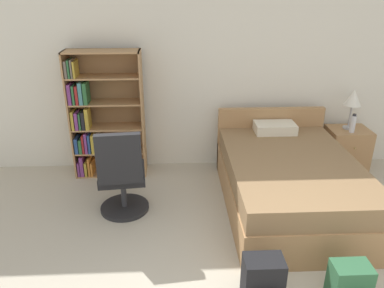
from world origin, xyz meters
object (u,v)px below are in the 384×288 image
object	(u,v)px
nightstand	(346,149)
water_bottle	(353,124)
bed	(288,180)
backpack_black	(263,284)
office_chair	(122,177)
backpack_green	(350,285)
bookshelf	(99,118)
table_lamp	(353,99)

from	to	relation	value
nightstand	water_bottle	xyz separation A→B (m)	(-0.02, -0.10, 0.40)
bed	backpack_black	bearing A→B (deg)	-112.72
office_chair	water_bottle	size ratio (longest dim) A/B	4.15
nightstand	water_bottle	size ratio (longest dim) A/B	2.37
nightstand	backpack_green	distance (m)	2.44
bookshelf	nightstand	xyz separation A→B (m)	(3.22, -0.05, -0.49)
bookshelf	bed	bearing A→B (deg)	-21.84
bed	backpack_black	xyz separation A→B (m)	(-0.59, -1.41, -0.11)
bed	office_chair	world-z (taller)	office_chair
backpack_black	backpack_green	bearing A→B (deg)	-0.98
bed	table_lamp	distance (m)	1.49
backpack_black	water_bottle	bearing A→B (deg)	53.40
office_chair	backpack_green	world-z (taller)	office_chair
nightstand	water_bottle	world-z (taller)	water_bottle
bookshelf	bed	xyz separation A→B (m)	(2.20, -0.88, -0.47)
bookshelf	table_lamp	bearing A→B (deg)	-0.31
nightstand	table_lamp	bearing A→B (deg)	105.56
water_bottle	backpack_black	size ratio (longest dim) A/B	0.58
office_chair	water_bottle	distance (m)	2.94
office_chair	backpack_black	bearing A→B (deg)	-46.87
water_bottle	office_chair	bearing A→B (deg)	-163.47
water_bottle	backpack_green	distance (m)	2.39
table_lamp	bed	bearing A→B (deg)	-139.52
bookshelf	office_chair	xyz separation A→B (m)	(0.39, -0.99, -0.32)
water_bottle	bookshelf	bearing A→B (deg)	177.25
nightstand	backpack_green	bearing A→B (deg)	-112.38
backpack_black	bookshelf	bearing A→B (deg)	125.09
bed	water_bottle	world-z (taller)	bed
office_chair	bed	bearing A→B (deg)	3.34
office_chair	backpack_black	distance (m)	1.80
office_chair	table_lamp	distance (m)	3.03
bookshelf	backpack_black	size ratio (longest dim) A/B	3.83
bookshelf	nightstand	distance (m)	3.26
office_chair	water_bottle	xyz separation A→B (m)	(2.81, 0.83, 0.24)
water_bottle	backpack_black	world-z (taller)	water_bottle
nightstand	backpack_black	size ratio (longest dim) A/B	1.38
office_chair	backpack_green	xyz separation A→B (m)	(1.90, -1.31, -0.29)
office_chair	nightstand	xyz separation A→B (m)	(2.83, 0.94, -0.16)
office_chair	table_lamp	world-z (taller)	table_lamp
nightstand	backpack_green	xyz separation A→B (m)	(-0.93, -2.25, -0.13)
nightstand	table_lamp	world-z (taller)	table_lamp
nightstand	backpack_black	xyz separation A→B (m)	(-1.61, -2.24, -0.09)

